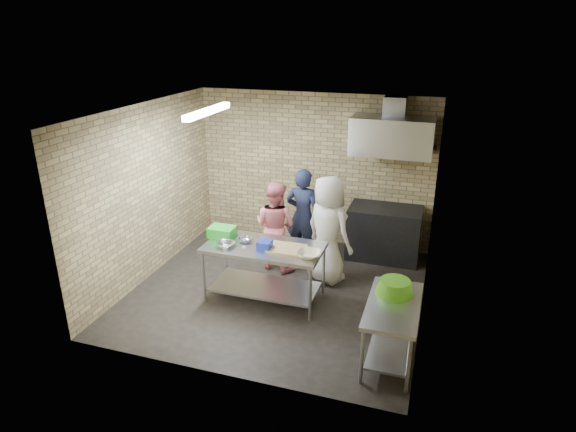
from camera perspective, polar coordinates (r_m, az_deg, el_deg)
The scene contains 25 objects.
floor at distance 7.51m, azimuth -1.21°, elevation -8.65°, with size 4.20×4.20×0.00m, color black.
ceiling at distance 6.59m, azimuth -1.39°, elevation 12.14°, with size 4.20×4.20×0.00m, color black.
back_wall at distance 8.75m, azimuth 3.00°, elevation 5.39°, with size 4.20×0.06×2.70m, color tan.
front_wall at distance 5.25m, azimuth -8.48°, elevation -6.19°, with size 4.20×0.06×2.70m, color tan.
left_wall at distance 7.84m, azimuth -15.98°, elevation 2.65°, with size 0.06×4.00×2.70m, color tan.
right_wall at distance 6.60m, azimuth 16.23°, elevation -0.92°, with size 0.06×4.00×2.70m, color tan.
prep_table at distance 7.14m, azimuth -2.76°, elevation -6.53°, with size 1.68×0.84×0.84m, color #B5B6BC.
side_counter at distance 6.08m, azimuth 11.89°, elevation -12.95°, with size 0.60×1.20×0.75m, color silver.
stove at distance 8.50m, azimuth 11.09°, elevation -1.94°, with size 1.20×0.70×0.90m, color black.
range_hood at distance 8.05m, azimuth 11.97°, elevation 9.04°, with size 1.30×0.60×0.60m, color silver.
hood_duct at distance 8.12m, azimuth 12.34°, elevation 12.35°, with size 0.35×0.30×0.30m, color #A5A8AD.
wall_shelf at distance 8.25m, azimuth 14.11°, elevation 7.87°, with size 0.80×0.20×0.04m, color #3F2B19.
fluorescent_fixture at distance 6.99m, azimuth -9.33°, elevation 11.90°, with size 0.10×1.25×0.08m, color white.
green_crate at distance 7.28m, azimuth -7.67°, elevation -1.83°, with size 0.37×0.28×0.15m, color green.
blue_tub at distance 6.83m, azimuth -2.73°, elevation -3.41°, with size 0.19×0.19×0.12m, color #1833B6.
cutting_board at distance 6.82m, azimuth -0.12°, elevation -3.82°, with size 0.51×0.39×0.03m, color tan.
mixing_bowl_a at distance 6.95m, azimuth -7.27°, elevation -3.34°, with size 0.26×0.26×0.06m, color silver.
mixing_bowl_b at distance 7.08m, azimuth -4.96°, elevation -2.76°, with size 0.20×0.20×0.06m, color #B4B7BB.
ceramic_bowl at distance 6.61m, azimuth 2.43°, elevation -4.47°, with size 0.32×0.32×0.08m, color beige.
green_basin at distance 6.05m, azimuth 12.31°, elevation -8.02°, with size 0.46×0.46×0.17m, color #59C626, non-canonical shape.
bottle_red at distance 8.25m, azimuth 12.43°, elevation 8.79°, with size 0.07×0.07×0.18m, color #B22619.
bottle_green at distance 8.22m, azimuth 15.22°, elevation 8.41°, with size 0.06×0.06×0.15m, color green.
man_navy at distance 8.08m, azimuth 1.75°, elevation -0.02°, with size 0.59×0.39×1.62m, color #141C34.
woman_pink at distance 7.88m, azimuth -1.50°, elevation -1.16°, with size 0.72×0.56×1.47m, color #E0767E.
woman_white at distance 7.49m, azimuth 4.66°, elevation -1.59°, with size 0.83×0.54×1.69m, color white.
Camera 1 is at (2.14, -6.14, 3.76)m, focal length 30.61 mm.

